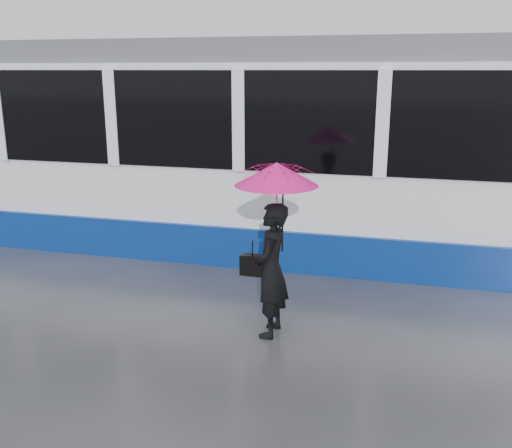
% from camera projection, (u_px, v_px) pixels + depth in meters
% --- Properties ---
extents(ground, '(90.00, 90.00, 0.00)m').
position_uv_depth(ground, '(198.00, 297.00, 7.52)').
color(ground, '#2A2B2F').
rests_on(ground, ground).
extents(rails, '(34.00, 1.51, 0.02)m').
position_uv_depth(rails, '(250.00, 243.00, 9.85)').
color(rails, '#3F3D38').
rests_on(rails, ground).
extents(tram, '(26.00, 2.56, 3.35)m').
position_uv_depth(tram, '(72.00, 142.00, 10.25)').
color(tram, white).
rests_on(tram, ground).
extents(woman, '(0.37, 0.56, 1.52)m').
position_uv_depth(woman, '(271.00, 270.00, 6.29)').
color(woman, black).
rests_on(woman, ground).
extents(umbrella, '(0.90, 0.90, 1.03)m').
position_uv_depth(umbrella, '(276.00, 190.00, 6.04)').
color(umbrella, '#F21492').
rests_on(umbrella, ground).
extents(handbag, '(0.27, 0.12, 0.42)m').
position_uv_depth(handbag, '(253.00, 265.00, 6.36)').
color(handbag, black).
rests_on(handbag, ground).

